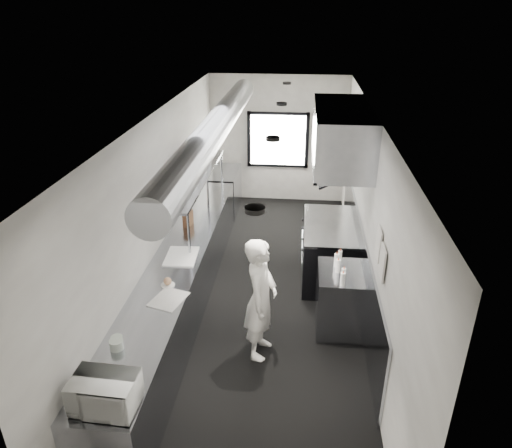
% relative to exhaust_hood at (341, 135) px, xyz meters
% --- Properties ---
extents(floor, '(3.00, 8.00, 0.01)m').
position_rel_exhaust_hood_xyz_m(floor, '(-1.10, -0.70, -2.39)').
color(floor, black).
rests_on(floor, ground).
extents(ceiling, '(3.00, 8.00, 0.01)m').
position_rel_exhaust_hood_xyz_m(ceiling, '(-1.10, -0.70, 0.41)').
color(ceiling, beige).
rests_on(ceiling, wall_back).
extents(wall_back, '(3.00, 0.02, 2.80)m').
position_rel_exhaust_hood_xyz_m(wall_back, '(-1.10, 3.30, -0.99)').
color(wall_back, beige).
rests_on(wall_back, floor).
extents(wall_left, '(0.02, 8.00, 2.80)m').
position_rel_exhaust_hood_xyz_m(wall_left, '(-2.60, -0.70, -0.99)').
color(wall_left, beige).
rests_on(wall_left, floor).
extents(wall_right, '(0.02, 8.00, 2.80)m').
position_rel_exhaust_hood_xyz_m(wall_right, '(0.40, -0.70, -0.99)').
color(wall_right, beige).
rests_on(wall_right, floor).
extents(wall_cladding, '(0.03, 5.50, 1.10)m').
position_rel_exhaust_hood_xyz_m(wall_cladding, '(0.38, -0.40, -1.84)').
color(wall_cladding, '#92969F').
rests_on(wall_cladding, wall_right).
extents(hvac_duct, '(0.40, 6.40, 0.40)m').
position_rel_exhaust_hood_xyz_m(hvac_duct, '(-1.80, -0.30, 0.16)').
color(hvac_duct, gray).
rests_on(hvac_duct, ceiling).
extents(service_window, '(1.36, 0.05, 1.25)m').
position_rel_exhaust_hood_xyz_m(service_window, '(-1.10, 3.26, -0.99)').
color(service_window, silver).
rests_on(service_window, wall_back).
extents(exhaust_hood, '(0.81, 2.20, 0.88)m').
position_rel_exhaust_hood_xyz_m(exhaust_hood, '(0.00, 0.00, 0.00)').
color(exhaust_hood, '#92969F').
rests_on(exhaust_hood, ceiling).
extents(prep_counter, '(0.70, 6.00, 0.90)m').
position_rel_exhaust_hood_xyz_m(prep_counter, '(-2.25, -1.20, -1.94)').
color(prep_counter, '#92969F').
rests_on(prep_counter, floor).
extents(pass_shelf, '(0.45, 3.00, 0.68)m').
position_rel_exhaust_hood_xyz_m(pass_shelf, '(-2.29, 0.30, -0.86)').
color(pass_shelf, '#92969F').
rests_on(pass_shelf, prep_counter).
extents(range, '(0.88, 1.60, 0.94)m').
position_rel_exhaust_hood_xyz_m(range, '(-0.06, 0.00, -1.92)').
color(range, black).
rests_on(range, floor).
extents(bottle_station, '(0.65, 0.80, 0.90)m').
position_rel_exhaust_hood_xyz_m(bottle_station, '(0.05, -1.40, -1.94)').
color(bottle_station, '#92969F').
rests_on(bottle_station, floor).
extents(far_work_table, '(0.70, 1.20, 0.90)m').
position_rel_exhaust_hood_xyz_m(far_work_table, '(-2.25, 2.50, -1.94)').
color(far_work_table, '#92969F').
rests_on(far_work_table, floor).
extents(notice_sheet_a, '(0.02, 0.28, 0.38)m').
position_rel_exhaust_hood_xyz_m(notice_sheet_a, '(0.37, -1.90, -0.79)').
color(notice_sheet_a, beige).
rests_on(notice_sheet_a, wall_right).
extents(notice_sheet_b, '(0.02, 0.28, 0.38)m').
position_rel_exhaust_hood_xyz_m(notice_sheet_b, '(0.37, -2.25, -0.84)').
color(notice_sheet_b, beige).
rests_on(notice_sheet_b, wall_right).
extents(line_cook, '(0.48, 0.65, 1.64)m').
position_rel_exhaust_hood_xyz_m(line_cook, '(-1.00, -2.02, -1.57)').
color(line_cook, white).
rests_on(line_cook, floor).
extents(microwave, '(0.54, 0.42, 0.32)m').
position_rel_exhaust_hood_xyz_m(microwave, '(-2.20, -3.94, -1.33)').
color(microwave, silver).
rests_on(microwave, prep_counter).
extents(deli_tub_a, '(0.15, 0.15, 0.09)m').
position_rel_exhaust_hood_xyz_m(deli_tub_a, '(-2.42, -3.11, -1.45)').
color(deli_tub_a, '#A3AFA1').
rests_on(deli_tub_a, prep_counter).
extents(deli_tub_b, '(0.18, 0.18, 0.10)m').
position_rel_exhaust_hood_xyz_m(deli_tub_b, '(-2.39, -3.18, -1.44)').
color(deli_tub_b, '#A3AFA1').
rests_on(deli_tub_b, prep_counter).
extents(newspaper, '(0.47, 0.52, 0.01)m').
position_rel_exhaust_hood_xyz_m(newspaper, '(-2.10, -2.26, -1.48)').
color(newspaper, silver).
rests_on(newspaper, prep_counter).
extents(small_plate, '(0.22, 0.22, 0.01)m').
position_rel_exhaust_hood_xyz_m(small_plate, '(-2.19, -1.96, -1.48)').
color(small_plate, silver).
rests_on(small_plate, prep_counter).
extents(pastry, '(0.10, 0.10, 0.10)m').
position_rel_exhaust_hood_xyz_m(pastry, '(-2.19, -1.96, -1.43)').
color(pastry, tan).
rests_on(pastry, small_plate).
extents(cutting_board, '(0.46, 0.59, 0.02)m').
position_rel_exhaust_hood_xyz_m(cutting_board, '(-2.20, -1.21, -1.48)').
color(cutting_board, white).
rests_on(cutting_board, prep_counter).
extents(knife_block, '(0.13, 0.23, 0.24)m').
position_rel_exhaust_hood_xyz_m(knife_block, '(-2.34, -0.17, -1.37)').
color(knife_block, brown).
rests_on(knife_block, prep_counter).
extents(plate_stack_a, '(0.32, 0.32, 0.31)m').
position_rel_exhaust_hood_xyz_m(plate_stack_a, '(-2.32, -0.45, -0.67)').
color(plate_stack_a, silver).
rests_on(plate_stack_a, pass_shelf).
extents(plate_stack_b, '(0.32, 0.32, 0.33)m').
position_rel_exhaust_hood_xyz_m(plate_stack_b, '(-2.27, -0.09, -0.66)').
color(plate_stack_b, silver).
rests_on(plate_stack_b, pass_shelf).
extents(plate_stack_c, '(0.32, 0.32, 0.38)m').
position_rel_exhaust_hood_xyz_m(plate_stack_c, '(-2.27, 0.50, -0.63)').
color(plate_stack_c, silver).
rests_on(plate_stack_c, pass_shelf).
extents(plate_stack_d, '(0.31, 0.31, 0.39)m').
position_rel_exhaust_hood_xyz_m(plate_stack_d, '(-2.28, 1.01, -0.62)').
color(plate_stack_d, silver).
rests_on(plate_stack_d, pass_shelf).
extents(squeeze_bottle_a, '(0.07, 0.07, 0.18)m').
position_rel_exhaust_hood_xyz_m(squeeze_bottle_a, '(0.02, -1.73, -1.40)').
color(squeeze_bottle_a, white).
rests_on(squeeze_bottle_a, bottle_station).
extents(squeeze_bottle_b, '(0.07, 0.07, 0.16)m').
position_rel_exhaust_hood_xyz_m(squeeze_bottle_b, '(0.04, -1.59, -1.41)').
color(squeeze_bottle_b, white).
rests_on(squeeze_bottle_b, bottle_station).
extents(squeeze_bottle_c, '(0.08, 0.08, 0.19)m').
position_rel_exhaust_hood_xyz_m(squeeze_bottle_c, '(-0.02, -1.41, -1.40)').
color(squeeze_bottle_c, white).
rests_on(squeeze_bottle_c, bottle_station).
extents(squeeze_bottle_d, '(0.07, 0.07, 0.19)m').
position_rel_exhaust_hood_xyz_m(squeeze_bottle_d, '(-0.04, -1.26, -1.39)').
color(squeeze_bottle_d, white).
rests_on(squeeze_bottle_d, bottle_station).
extents(squeeze_bottle_e, '(0.06, 0.06, 0.16)m').
position_rel_exhaust_hood_xyz_m(squeeze_bottle_e, '(0.02, -1.11, -1.41)').
color(squeeze_bottle_e, white).
rests_on(squeeze_bottle_e, bottle_station).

